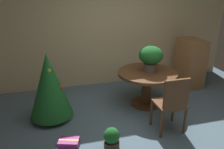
{
  "coord_description": "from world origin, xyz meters",
  "views": [
    {
      "loc": [
        -1.42,
        -2.96,
        2.27
      ],
      "look_at": [
        -0.49,
        0.49,
        0.88
      ],
      "focal_mm": 35.74,
      "sensor_mm": 36.0,
      "label": 1
    }
  ],
  "objects_px": {
    "wooden_chair_near": "(172,102)",
    "holiday_tree": "(49,85)",
    "wooden_cabinet": "(190,63)",
    "potted_plant": "(112,138)",
    "round_dining_table": "(147,80)",
    "flower_vase": "(151,57)",
    "gift_box_purple": "(69,143)"
  },
  "relations": [
    {
      "from": "round_dining_table",
      "to": "flower_vase",
      "type": "xyz_separation_m",
      "value": [
        0.06,
        0.03,
        0.48
      ]
    },
    {
      "from": "round_dining_table",
      "to": "wooden_chair_near",
      "type": "distance_m",
      "value": 1.0
    },
    {
      "from": "holiday_tree",
      "to": "gift_box_purple",
      "type": "relative_size",
      "value": 3.55
    },
    {
      "from": "wooden_cabinet",
      "to": "potted_plant",
      "type": "distance_m",
      "value": 3.08
    },
    {
      "from": "holiday_tree",
      "to": "round_dining_table",
      "type": "bearing_deg",
      "value": 1.54
    },
    {
      "from": "gift_box_purple",
      "to": "round_dining_table",
      "type": "bearing_deg",
      "value": 29.03
    },
    {
      "from": "holiday_tree",
      "to": "potted_plant",
      "type": "distance_m",
      "value": 1.47
    },
    {
      "from": "flower_vase",
      "to": "holiday_tree",
      "type": "distance_m",
      "value": 1.99
    },
    {
      "from": "flower_vase",
      "to": "potted_plant",
      "type": "height_order",
      "value": "flower_vase"
    },
    {
      "from": "round_dining_table",
      "to": "gift_box_purple",
      "type": "height_order",
      "value": "round_dining_table"
    },
    {
      "from": "wooden_cabinet",
      "to": "gift_box_purple",
      "type": "bearing_deg",
      "value": -152.68
    },
    {
      "from": "flower_vase",
      "to": "potted_plant",
      "type": "distance_m",
      "value": 1.82
    },
    {
      "from": "potted_plant",
      "to": "gift_box_purple",
      "type": "bearing_deg",
      "value": 160.23
    },
    {
      "from": "flower_vase",
      "to": "wooden_cabinet",
      "type": "bearing_deg",
      "value": 25.36
    },
    {
      "from": "round_dining_table",
      "to": "potted_plant",
      "type": "xyz_separation_m",
      "value": [
        -1.04,
        -1.15,
        -0.37
      ]
    },
    {
      "from": "gift_box_purple",
      "to": "holiday_tree",
      "type": "bearing_deg",
      "value": 104.34
    },
    {
      "from": "flower_vase",
      "to": "wooden_cabinet",
      "type": "height_order",
      "value": "flower_vase"
    },
    {
      "from": "flower_vase",
      "to": "wooden_cabinet",
      "type": "relative_size",
      "value": 0.44
    },
    {
      "from": "wooden_chair_near",
      "to": "wooden_cabinet",
      "type": "distance_m",
      "value": 2.18
    },
    {
      "from": "flower_vase",
      "to": "holiday_tree",
      "type": "xyz_separation_m",
      "value": [
        -1.95,
        -0.08,
        -0.36
      ]
    },
    {
      "from": "wooden_chair_near",
      "to": "potted_plant",
      "type": "bearing_deg",
      "value": -171.81
    },
    {
      "from": "round_dining_table",
      "to": "holiday_tree",
      "type": "bearing_deg",
      "value": -178.46
    },
    {
      "from": "round_dining_table",
      "to": "wooden_cabinet",
      "type": "xyz_separation_m",
      "value": [
        1.41,
        0.66,
        0.03
      ]
    },
    {
      "from": "gift_box_purple",
      "to": "wooden_cabinet",
      "type": "bearing_deg",
      "value": 27.32
    },
    {
      "from": "flower_vase",
      "to": "gift_box_purple",
      "type": "height_order",
      "value": "flower_vase"
    },
    {
      "from": "potted_plant",
      "to": "holiday_tree",
      "type": "bearing_deg",
      "value": 127.63
    },
    {
      "from": "wooden_chair_near",
      "to": "holiday_tree",
      "type": "bearing_deg",
      "value": 153.37
    },
    {
      "from": "holiday_tree",
      "to": "gift_box_purple",
      "type": "xyz_separation_m",
      "value": [
        0.22,
        -0.87,
        -0.61
      ]
    },
    {
      "from": "gift_box_purple",
      "to": "flower_vase",
      "type": "bearing_deg",
      "value": 28.79
    },
    {
      "from": "flower_vase",
      "to": "wooden_chair_near",
      "type": "distance_m",
      "value": 1.12
    },
    {
      "from": "round_dining_table",
      "to": "gift_box_purple",
      "type": "relative_size",
      "value": 3.34
    },
    {
      "from": "wooden_chair_near",
      "to": "holiday_tree",
      "type": "relative_size",
      "value": 0.8
    }
  ]
}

